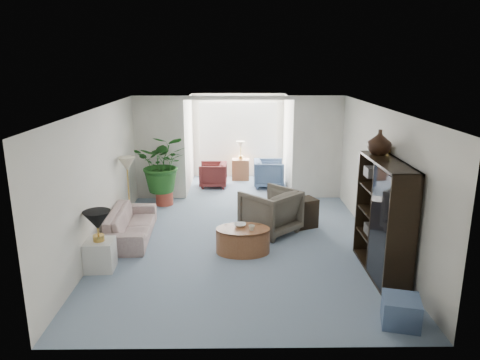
{
  "coord_description": "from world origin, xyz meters",
  "views": [
    {
      "loc": [
        -0.1,
        -7.61,
        3.29
      ],
      "look_at": [
        0.0,
        0.6,
        1.1
      ],
      "focal_mm": 33.58,
      "sensor_mm": 36.0,
      "label": 1
    }
  ],
  "objects_px": {
    "floor_lamp": "(127,164)",
    "coffee_bowl": "(240,225)",
    "cabinet_urn": "(379,142)",
    "framed_picture": "(384,156)",
    "side_table_dark": "(303,213)",
    "sunroom_table": "(241,169)",
    "table_lamp": "(97,220)",
    "entertainment_cabinet": "(384,218)",
    "end_table": "(100,255)",
    "wingback_chair": "(270,211)",
    "coffee_table": "(243,240)",
    "sofa": "(131,224)",
    "coffee_cup": "(252,228)",
    "sunroom_chair_blue": "(269,173)",
    "ottoman": "(401,311)",
    "plant_pot": "(165,198)",
    "sunroom_chair_maroon": "(213,175)"
  },
  "relations": [
    {
      "from": "end_table",
      "to": "coffee_cup",
      "type": "xyz_separation_m",
      "value": [
        2.47,
        0.54,
        0.25
      ]
    },
    {
      "from": "plant_pot",
      "to": "sunroom_table",
      "type": "relative_size",
      "value": 0.68
    },
    {
      "from": "framed_picture",
      "to": "sunroom_chair_blue",
      "type": "xyz_separation_m",
      "value": [
        -1.64,
        4.15,
        -1.34
      ]
    },
    {
      "from": "sunroom_chair_blue",
      "to": "framed_picture",
      "type": "bearing_deg",
      "value": -156.8
    },
    {
      "from": "cabinet_urn",
      "to": "sunroom_chair_blue",
      "type": "bearing_deg",
      "value": 107.2
    },
    {
      "from": "wingback_chair",
      "to": "sunroom_chair_blue",
      "type": "bearing_deg",
      "value": -137.61
    },
    {
      "from": "wingback_chair",
      "to": "cabinet_urn",
      "type": "relative_size",
      "value": 2.38
    },
    {
      "from": "floor_lamp",
      "to": "wingback_chair",
      "type": "distance_m",
      "value": 3.08
    },
    {
      "from": "coffee_bowl",
      "to": "plant_pot",
      "type": "distance_m",
      "value": 3.2
    },
    {
      "from": "sofa",
      "to": "coffee_bowl",
      "type": "xyz_separation_m",
      "value": [
        2.07,
        -0.61,
        0.2
      ]
    },
    {
      "from": "floor_lamp",
      "to": "coffee_bowl",
      "type": "distance_m",
      "value": 2.84
    },
    {
      "from": "table_lamp",
      "to": "coffee_table",
      "type": "relative_size",
      "value": 0.46
    },
    {
      "from": "framed_picture",
      "to": "entertainment_cabinet",
      "type": "height_order",
      "value": "framed_picture"
    },
    {
      "from": "sofa",
      "to": "floor_lamp",
      "type": "relative_size",
      "value": 5.27
    },
    {
      "from": "end_table",
      "to": "coffee_table",
      "type": "relative_size",
      "value": 0.52
    },
    {
      "from": "sunroom_chair_blue",
      "to": "coffee_bowl",
      "type": "bearing_deg",
      "value": 170.46
    },
    {
      "from": "sunroom_table",
      "to": "end_table",
      "type": "bearing_deg",
      "value": -112.42
    },
    {
      "from": "sunroom_chair_blue",
      "to": "end_table",
      "type": "bearing_deg",
      "value": 149.49
    },
    {
      "from": "coffee_cup",
      "to": "ottoman",
      "type": "relative_size",
      "value": 0.22
    },
    {
      "from": "floor_lamp",
      "to": "side_table_dark",
      "type": "distance_m",
      "value": 3.74
    },
    {
      "from": "coffee_table",
      "to": "sunroom_chair_maroon",
      "type": "height_order",
      "value": "sunroom_chair_maroon"
    },
    {
      "from": "sunroom_table",
      "to": "table_lamp",
      "type": "bearing_deg",
      "value": -112.42
    },
    {
      "from": "floor_lamp",
      "to": "wingback_chair",
      "type": "bearing_deg",
      "value": -12.21
    },
    {
      "from": "ottoman",
      "to": "framed_picture",
      "type": "bearing_deg",
      "value": 79.84
    },
    {
      "from": "sofa",
      "to": "sunroom_chair_blue",
      "type": "distance_m",
      "value": 4.61
    },
    {
      "from": "sofa",
      "to": "framed_picture",
      "type": "bearing_deg",
      "value": -99.93
    },
    {
      "from": "entertainment_cabinet",
      "to": "cabinet_urn",
      "type": "height_order",
      "value": "cabinet_urn"
    },
    {
      "from": "side_table_dark",
      "to": "cabinet_urn",
      "type": "bearing_deg",
      "value": -58.62
    },
    {
      "from": "table_lamp",
      "to": "coffee_cup",
      "type": "distance_m",
      "value": 2.55
    },
    {
      "from": "cabinet_urn",
      "to": "framed_picture",
      "type": "bearing_deg",
      "value": 61.25
    },
    {
      "from": "end_table",
      "to": "wingback_chair",
      "type": "height_order",
      "value": "wingback_chair"
    },
    {
      "from": "sofa",
      "to": "sunroom_chair_blue",
      "type": "xyz_separation_m",
      "value": [
        2.9,
        3.59,
        0.09
      ]
    },
    {
      "from": "end_table",
      "to": "floor_lamp",
      "type": "distance_m",
      "value": 2.45
    },
    {
      "from": "floor_lamp",
      "to": "sunroom_table",
      "type": "distance_m",
      "value": 4.3
    },
    {
      "from": "coffee_table",
      "to": "ottoman",
      "type": "height_order",
      "value": "coffee_table"
    },
    {
      "from": "sunroom_chair_maroon",
      "to": "entertainment_cabinet",
      "type": "bearing_deg",
      "value": 31.48
    },
    {
      "from": "entertainment_cabinet",
      "to": "plant_pot",
      "type": "distance_m",
      "value": 5.37
    },
    {
      "from": "sofa",
      "to": "coffee_table",
      "type": "bearing_deg",
      "value": -111.43
    },
    {
      "from": "end_table",
      "to": "ottoman",
      "type": "height_order",
      "value": "end_table"
    },
    {
      "from": "coffee_table",
      "to": "wingback_chair",
      "type": "xyz_separation_m",
      "value": [
        0.56,
        0.96,
        0.21
      ]
    },
    {
      "from": "cabinet_urn",
      "to": "sunroom_table",
      "type": "xyz_separation_m",
      "value": [
        -2.16,
        5.32,
        -1.73
      ]
    },
    {
      "from": "coffee_cup",
      "to": "side_table_dark",
      "type": "bearing_deg",
      "value": 50.98
    },
    {
      "from": "sunroom_chair_blue",
      "to": "floor_lamp",
      "type": "bearing_deg",
      "value": 132.55
    },
    {
      "from": "table_lamp",
      "to": "ottoman",
      "type": "height_order",
      "value": "table_lamp"
    },
    {
      "from": "coffee_cup",
      "to": "sunroom_table",
      "type": "relative_size",
      "value": 0.17
    },
    {
      "from": "side_table_dark",
      "to": "sunroom_table",
      "type": "bearing_deg",
      "value": 108.0
    },
    {
      "from": "wingback_chair",
      "to": "coffee_cup",
      "type": "bearing_deg",
      "value": 25.31
    },
    {
      "from": "end_table",
      "to": "coffee_table",
      "type": "xyz_separation_m",
      "value": [
        2.32,
        0.64,
        -0.02
      ]
    },
    {
      "from": "wingback_chair",
      "to": "sunroom_chair_blue",
      "type": "distance_m",
      "value": 3.34
    },
    {
      "from": "framed_picture",
      "to": "plant_pot",
      "type": "bearing_deg",
      "value": 148.31
    }
  ]
}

